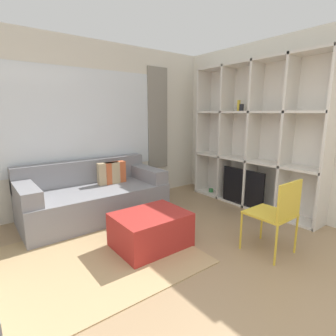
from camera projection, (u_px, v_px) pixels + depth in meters
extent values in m
cube|color=silver|center=(78.00, 127.00, 4.19)|extent=(6.13, 0.07, 2.70)
cube|color=white|center=(78.00, 120.00, 4.13)|extent=(2.71, 0.01, 1.60)
cube|color=gray|center=(158.00, 119.00, 5.03)|extent=(0.44, 0.03, 1.90)
cube|color=silver|center=(264.00, 126.00, 4.34)|extent=(0.07, 4.57, 2.70)
cube|color=tan|center=(69.00, 266.00, 2.71)|extent=(2.61, 1.79, 0.01)
cube|color=silver|center=(259.00, 136.00, 4.38)|extent=(0.02, 2.30, 2.37)
cube|color=silver|center=(330.00, 143.00, 3.38)|extent=(0.37, 0.04, 2.37)
cube|color=silver|center=(287.00, 139.00, 3.83)|extent=(0.37, 0.04, 2.37)
cube|color=silver|center=(253.00, 137.00, 4.27)|extent=(0.37, 0.04, 2.37)
cube|color=silver|center=(226.00, 134.00, 4.72)|extent=(0.37, 0.04, 2.37)
cube|color=silver|center=(203.00, 133.00, 5.16)|extent=(0.37, 0.04, 2.37)
cube|color=silver|center=(249.00, 204.00, 4.51)|extent=(0.37, 2.30, 0.04)
cube|color=silver|center=(252.00, 160.00, 4.35)|extent=(0.37, 2.30, 0.04)
cube|color=silver|center=(255.00, 112.00, 4.19)|extent=(0.37, 2.30, 0.04)
cube|color=silver|center=(258.00, 61.00, 4.03)|extent=(0.37, 2.30, 0.04)
cube|color=black|center=(243.00, 187.00, 4.39)|extent=(0.04, 0.80, 0.61)
cube|color=black|center=(242.00, 203.00, 4.46)|extent=(0.10, 0.24, 0.03)
cylinder|color=#388947|center=(211.00, 190.00, 5.16)|extent=(0.08, 0.08, 0.06)
cylinder|color=#232328|center=(242.00, 108.00, 4.36)|extent=(0.07, 0.07, 0.11)
cylinder|color=gold|center=(239.00, 106.00, 4.40)|extent=(0.05, 0.05, 0.18)
cube|color=gray|center=(96.00, 203.00, 3.95)|extent=(2.07, 0.98, 0.46)
cube|color=gray|center=(84.00, 172.00, 4.18)|extent=(2.07, 0.18, 0.37)
cube|color=gray|center=(26.00, 193.00, 3.34)|extent=(0.24, 0.92, 0.21)
cube|color=gray|center=(146.00, 173.00, 4.43)|extent=(0.24, 0.92, 0.21)
cube|color=#C65B33|center=(115.00, 172.00, 4.20)|extent=(0.34, 0.13, 0.34)
cube|color=tan|center=(109.00, 173.00, 4.14)|extent=(0.35, 0.16, 0.34)
cube|color=#A82823|center=(151.00, 230.00, 3.10)|extent=(0.83, 0.65, 0.41)
cylinder|color=gold|center=(262.00, 222.00, 3.28)|extent=(0.02, 0.02, 0.44)
cylinder|color=gold|center=(241.00, 231.00, 3.03)|extent=(0.02, 0.02, 0.44)
cylinder|color=gold|center=(296.00, 235.00, 2.94)|extent=(0.02, 0.02, 0.44)
cylinder|color=gold|center=(276.00, 246.00, 2.70)|extent=(0.02, 0.02, 0.44)
cube|color=gold|center=(270.00, 214.00, 2.94)|extent=(0.44, 0.46, 0.02)
cube|color=gold|center=(290.00, 201.00, 2.74)|extent=(0.44, 0.02, 0.40)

